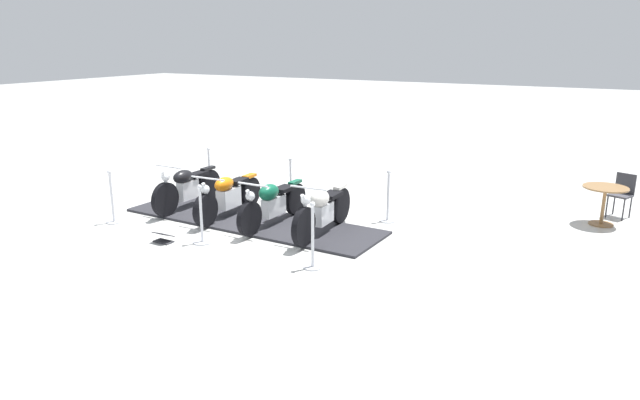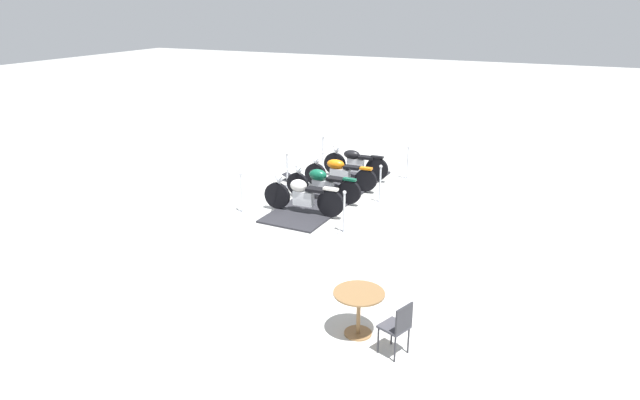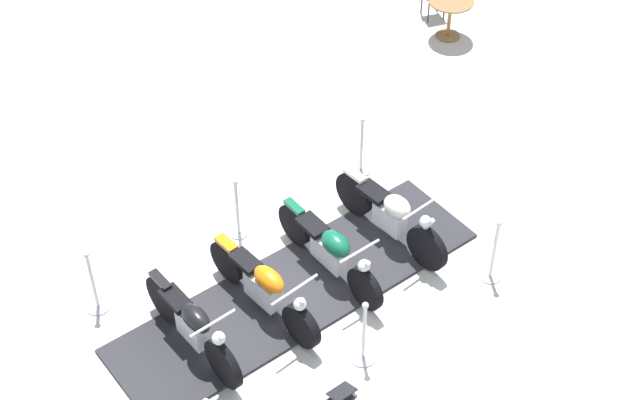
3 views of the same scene
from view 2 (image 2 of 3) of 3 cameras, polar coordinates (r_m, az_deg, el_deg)
The scene contains 15 objects.
ground_plane at distance 16.12m, azimuth 1.21°, elevation 0.54°, with size 80.00×80.00×0.00m, color silver.
display_platform at distance 16.11m, azimuth 1.21°, elevation 0.63°, with size 5.64×1.57×0.05m, color #28282D.
motorcycle_black at distance 17.46m, azimuth 3.59°, elevation 3.87°, with size 2.14×0.68×1.05m.
motorcycle_copper at distance 16.47m, azimuth 1.99°, elevation 2.78°, with size 2.26×0.79×0.97m.
motorcycle_forest at distance 15.48m, azimuth 0.17°, elevation 1.75°, with size 2.28×0.69×0.97m.
motorcycle_cream at distance 14.51m, azimuth -1.82°, elevation 0.53°, with size 2.27×0.72×1.05m.
stanchion_left_front at distance 17.63m, azimuth 8.98°, elevation 3.14°, with size 0.35×0.35×1.10m.
stanchion_right_front at distance 18.69m, azimuth 0.31°, elevation 4.46°, with size 0.32×0.32×1.11m.
stanchion_right_rear at distance 14.75m, azimuth -8.05°, elevation 0.04°, with size 0.32×0.32×1.13m.
stanchion_left_rear at distance 13.39m, azimuth 2.49°, elevation -2.10°, with size 0.35×0.35×1.09m.
stanchion_right_mid at distance 16.68m, azimuth -3.38°, elevation 2.38°, with size 0.36×0.36×1.11m.
stanchion_left_mid at distance 15.45m, azimuth 6.19°, elevation 1.09°, with size 0.29×0.29×1.10m.
info_placard at distance 17.45m, azimuth -3.31°, elevation 2.30°, with size 0.28×0.37×0.22m.
cafe_table at distance 9.38m, azimuth 4.01°, elevation -10.48°, with size 0.86×0.86×0.79m.
cafe_chair_near_table at distance 8.97m, azimuth 8.00°, elevation -12.64°, with size 0.52×0.52×0.93m.
Camera 2 is at (6.06, -13.96, 5.33)m, focal length 31.11 mm.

